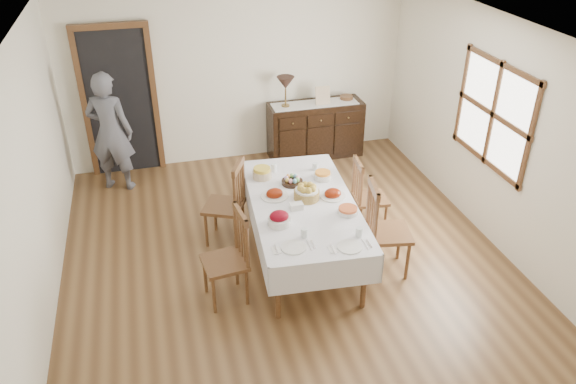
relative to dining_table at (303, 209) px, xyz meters
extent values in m
plane|color=brown|center=(-0.19, -0.17, -0.67)|extent=(6.00, 6.00, 0.00)
cube|color=white|center=(-0.19, -0.17, 1.93)|extent=(5.00, 6.00, 0.02)
cube|color=white|center=(-0.19, 2.83, 0.63)|extent=(5.00, 0.02, 2.60)
cube|color=white|center=(-2.69, -0.17, 0.63)|extent=(0.02, 6.00, 2.60)
cube|color=white|center=(2.31, -0.17, 0.63)|extent=(0.02, 6.00, 2.60)
cube|color=white|center=(2.30, 0.13, 0.83)|extent=(0.02, 1.30, 1.10)
cube|color=brown|center=(2.28, 0.13, 0.83)|extent=(0.03, 1.46, 1.26)
cube|color=black|center=(-1.89, 2.79, 0.38)|extent=(0.90, 0.06, 2.10)
cube|color=brown|center=(-1.89, 2.77, 0.38)|extent=(1.04, 0.08, 2.18)
cube|color=silver|center=(0.00, 0.00, 0.07)|extent=(1.24, 2.24, 0.04)
cylinder|color=brown|center=(-0.51, -0.90, -0.32)|extent=(0.06, 0.06, 0.70)
cylinder|color=brown|center=(0.37, -0.96, -0.32)|extent=(0.06, 0.06, 0.70)
cylinder|color=brown|center=(-0.37, 0.96, -0.32)|extent=(0.06, 0.06, 0.70)
cylinder|color=brown|center=(0.51, 0.90, -0.32)|extent=(0.06, 0.06, 0.70)
cube|color=silver|center=(-0.55, 0.04, -0.08)|extent=(0.19, 2.20, 0.33)
cube|color=silver|center=(0.55, -0.04, -0.08)|extent=(0.19, 2.20, 0.33)
cube|color=silver|center=(-0.08, -1.09, -0.08)|extent=(1.12, 0.10, 0.33)
cube|color=silver|center=(0.08, 1.09, -0.08)|extent=(1.12, 0.10, 0.33)
cube|color=brown|center=(-0.97, -0.48, -0.21)|extent=(0.48, 0.48, 0.04)
cylinder|color=brown|center=(-1.16, -0.32, -0.45)|extent=(0.04, 0.04, 0.44)
cylinder|color=brown|center=(-1.12, -0.67, -0.45)|extent=(0.04, 0.04, 0.44)
cylinder|color=brown|center=(-0.82, -0.28, -0.45)|extent=(0.04, 0.04, 0.44)
cylinder|color=brown|center=(-0.77, -0.63, -0.45)|extent=(0.04, 0.04, 0.44)
cylinder|color=brown|center=(-0.80, -0.27, 0.08)|extent=(0.04, 0.04, 0.57)
cylinder|color=brown|center=(-0.75, -0.63, 0.08)|extent=(0.04, 0.04, 0.57)
cube|color=brown|center=(-0.77, -0.45, 0.32)|extent=(0.09, 0.41, 0.08)
cylinder|color=brown|center=(-0.78, -0.36, 0.06)|extent=(0.02, 0.02, 0.47)
cylinder|color=brown|center=(-0.77, -0.45, 0.06)|extent=(0.02, 0.02, 0.47)
cylinder|color=brown|center=(-0.76, -0.54, 0.06)|extent=(0.02, 0.02, 0.47)
cube|color=brown|center=(-0.80, 0.59, -0.20)|extent=(0.59, 0.59, 0.04)
cylinder|color=brown|center=(-0.89, 0.83, -0.44)|extent=(0.04, 0.04, 0.45)
cylinder|color=brown|center=(-1.04, 0.51, -0.44)|extent=(0.04, 0.04, 0.45)
cylinder|color=brown|center=(-0.56, 0.68, -0.44)|extent=(0.04, 0.04, 0.45)
cylinder|color=brown|center=(-0.71, 0.36, -0.44)|extent=(0.04, 0.04, 0.45)
cylinder|color=brown|center=(-0.54, 0.68, 0.10)|extent=(0.04, 0.04, 0.59)
cylinder|color=brown|center=(-0.70, 0.34, 0.10)|extent=(0.04, 0.04, 0.59)
cube|color=brown|center=(-0.62, 0.51, 0.35)|extent=(0.22, 0.40, 0.08)
cylinder|color=brown|center=(-0.58, 0.60, 0.08)|extent=(0.02, 0.02, 0.48)
cylinder|color=brown|center=(-0.62, 0.51, 0.08)|extent=(0.02, 0.02, 0.48)
cylinder|color=brown|center=(-0.66, 0.42, 0.08)|extent=(0.02, 0.02, 0.48)
cube|color=brown|center=(0.85, -0.45, -0.18)|extent=(0.53, 0.53, 0.04)
cylinder|color=brown|center=(1.00, -0.66, -0.43)|extent=(0.04, 0.04, 0.47)
cylinder|color=brown|center=(1.06, -0.30, -0.43)|extent=(0.04, 0.04, 0.47)
cylinder|color=brown|center=(0.63, -0.60, -0.43)|extent=(0.04, 0.04, 0.47)
cylinder|color=brown|center=(0.70, -0.23, -0.43)|extent=(0.04, 0.04, 0.47)
cylinder|color=brown|center=(0.61, -0.60, 0.13)|extent=(0.04, 0.04, 0.61)
cylinder|color=brown|center=(0.68, -0.22, 0.13)|extent=(0.04, 0.04, 0.61)
cube|color=brown|center=(0.64, -0.41, 0.39)|extent=(0.12, 0.44, 0.09)
cylinder|color=brown|center=(0.63, -0.51, 0.11)|extent=(0.02, 0.02, 0.50)
cylinder|color=brown|center=(0.64, -0.41, 0.11)|extent=(0.02, 0.02, 0.50)
cylinder|color=brown|center=(0.66, -0.31, 0.11)|extent=(0.02, 0.02, 0.50)
cube|color=brown|center=(0.98, 0.39, -0.24)|extent=(0.43, 0.43, 0.04)
cylinder|color=brown|center=(1.12, 0.22, -0.47)|extent=(0.03, 0.03, 0.40)
cylinder|color=brown|center=(1.15, 0.54, -0.47)|extent=(0.03, 0.03, 0.40)
cylinder|color=brown|center=(0.80, 0.25, -0.47)|extent=(0.03, 0.03, 0.40)
cylinder|color=brown|center=(0.83, 0.57, -0.47)|extent=(0.03, 0.03, 0.40)
cylinder|color=brown|center=(0.78, 0.24, 0.02)|extent=(0.04, 0.04, 0.53)
cylinder|color=brown|center=(0.82, 0.58, 0.02)|extent=(0.04, 0.04, 0.53)
cube|color=brown|center=(0.80, 0.41, 0.24)|extent=(0.07, 0.38, 0.08)
cylinder|color=brown|center=(0.79, 0.33, 0.00)|extent=(0.02, 0.02, 0.43)
cylinder|color=brown|center=(0.80, 0.41, 0.00)|extent=(0.02, 0.02, 0.43)
cylinder|color=brown|center=(0.81, 0.50, 0.00)|extent=(0.02, 0.02, 0.43)
cube|color=black|center=(0.93, 2.55, -0.24)|extent=(1.44, 0.48, 0.86)
cube|color=black|center=(0.50, 2.30, 0.02)|extent=(0.40, 0.02, 0.17)
sphere|color=brown|center=(0.50, 2.28, 0.02)|extent=(0.03, 0.03, 0.03)
cube|color=black|center=(0.93, 2.30, 0.02)|extent=(0.40, 0.02, 0.17)
sphere|color=brown|center=(0.93, 2.28, 0.02)|extent=(0.03, 0.03, 0.03)
cube|color=black|center=(1.37, 2.30, 0.02)|extent=(0.40, 0.02, 0.17)
sphere|color=brown|center=(1.37, 2.28, 0.02)|extent=(0.03, 0.03, 0.03)
imported|color=#595B66|center=(-2.05, 2.28, 0.23)|extent=(0.65, 0.53, 1.80)
cylinder|color=olive|center=(0.06, 0.05, 0.14)|extent=(0.28, 0.28, 0.10)
cylinder|color=white|center=(0.06, 0.05, 0.20)|extent=(0.26, 0.26, 0.02)
sphere|color=#B39337|center=(0.13, 0.05, 0.23)|extent=(0.08, 0.08, 0.08)
sphere|color=#B39337|center=(0.11, 0.10, 0.23)|extent=(0.08, 0.08, 0.08)
sphere|color=#B39337|center=(0.06, 0.13, 0.23)|extent=(0.08, 0.08, 0.08)
sphere|color=#B39337|center=(0.01, 0.10, 0.23)|extent=(0.08, 0.08, 0.08)
sphere|color=#B39337|center=(-0.02, 0.05, 0.23)|extent=(0.08, 0.08, 0.08)
sphere|color=#B39337|center=(0.01, 0.00, 0.23)|extent=(0.08, 0.08, 0.08)
sphere|color=#B39337|center=(0.06, -0.02, 0.23)|extent=(0.08, 0.08, 0.08)
sphere|color=#B39337|center=(0.11, 0.00, 0.23)|extent=(0.08, 0.08, 0.08)
cylinder|color=black|center=(-0.01, 0.42, 0.11)|extent=(0.25, 0.25, 0.05)
ellipsoid|color=pink|center=(0.06, 0.42, 0.16)|extent=(0.05, 0.05, 0.06)
ellipsoid|color=#6DB8D6|center=(0.04, 0.46, 0.16)|extent=(0.05, 0.05, 0.06)
ellipsoid|color=#87CA69|center=(0.00, 0.48, 0.16)|extent=(0.05, 0.05, 0.06)
ellipsoid|color=orange|center=(-0.05, 0.48, 0.16)|extent=(0.05, 0.05, 0.06)
ellipsoid|color=#BB90DE|center=(-0.08, 0.44, 0.16)|extent=(0.05, 0.05, 0.06)
ellipsoid|color=#F7DD61|center=(-0.08, 0.40, 0.16)|extent=(0.05, 0.05, 0.06)
ellipsoid|color=pink|center=(-0.05, 0.36, 0.16)|extent=(0.05, 0.05, 0.06)
ellipsoid|color=#6DB8D6|center=(0.00, 0.35, 0.16)|extent=(0.05, 0.05, 0.06)
ellipsoid|color=#87CA69|center=(0.04, 0.37, 0.16)|extent=(0.05, 0.05, 0.06)
cylinder|color=silver|center=(-0.28, 0.19, 0.10)|extent=(0.31, 0.31, 0.02)
ellipsoid|color=#6F1904|center=(-0.28, 0.19, 0.13)|extent=(0.19, 0.16, 0.11)
cylinder|color=silver|center=(0.35, 0.03, 0.10)|extent=(0.29, 0.29, 0.02)
ellipsoid|color=#6F1904|center=(0.35, 0.03, 0.13)|extent=(0.19, 0.16, 0.11)
cylinder|color=silver|center=(-0.36, -0.37, 0.13)|extent=(0.24, 0.24, 0.07)
ellipsoid|color=maroon|center=(-0.36, -0.37, 0.19)|extent=(0.20, 0.17, 0.11)
cylinder|color=silver|center=(0.37, 0.45, 0.12)|extent=(0.21, 0.21, 0.06)
cylinder|color=orange|center=(0.37, 0.45, 0.17)|extent=(0.18, 0.18, 0.03)
cylinder|color=tan|center=(-0.32, 0.66, 0.14)|extent=(0.23, 0.23, 0.09)
cylinder|color=gold|center=(-0.32, 0.66, 0.20)|extent=(0.20, 0.20, 0.04)
cylinder|color=silver|center=(0.39, -0.35, 0.11)|extent=(0.21, 0.21, 0.04)
cylinder|color=#D25D2D|center=(0.39, -0.35, 0.15)|extent=(0.20, 0.20, 0.02)
cube|color=silver|center=(-0.11, -0.12, 0.13)|extent=(0.15, 0.10, 0.07)
cylinder|color=silver|center=(-0.33, -0.81, 0.10)|extent=(0.25, 0.25, 0.01)
cube|color=white|center=(-0.50, -0.81, 0.09)|extent=(0.09, 0.13, 0.01)
cube|color=silver|center=(-0.50, -0.81, 0.10)|extent=(0.03, 0.16, 0.01)
cube|color=silver|center=(-0.17, -0.81, 0.09)|extent=(0.03, 0.18, 0.01)
cube|color=silver|center=(-0.13, -0.81, 0.09)|extent=(0.03, 0.14, 0.01)
cylinder|color=silver|center=(-0.18, -0.66, 0.14)|extent=(0.07, 0.07, 0.10)
cylinder|color=silver|center=(0.20, -0.93, 0.10)|extent=(0.25, 0.25, 0.01)
cube|color=white|center=(0.03, -0.93, 0.09)|extent=(0.09, 0.13, 0.01)
cube|color=silver|center=(0.03, -0.93, 0.10)|extent=(0.03, 0.16, 0.01)
cube|color=silver|center=(0.36, -0.93, 0.09)|extent=(0.03, 0.18, 0.01)
cube|color=silver|center=(0.40, -0.93, 0.09)|extent=(0.03, 0.14, 0.01)
cylinder|color=silver|center=(0.35, -0.78, 0.14)|extent=(0.07, 0.07, 0.10)
cylinder|color=silver|center=(-0.14, 0.77, 0.14)|extent=(0.07, 0.07, 0.10)
cylinder|color=silver|center=(0.35, 0.68, 0.14)|extent=(0.07, 0.07, 0.09)
cube|color=white|center=(0.91, 2.51, 0.20)|extent=(1.30, 0.35, 0.01)
cylinder|color=brown|center=(0.46, 2.52, 0.21)|extent=(0.12, 0.12, 0.03)
cylinder|color=brown|center=(0.46, 2.52, 0.35)|extent=(0.02, 0.02, 0.25)
cone|color=#39251E|center=(0.46, 2.52, 0.57)|extent=(0.26, 0.26, 0.18)
cube|color=#C9B08E|center=(1.01, 2.47, 0.34)|extent=(0.22, 0.08, 0.28)
cylinder|color=brown|center=(1.43, 2.58, 0.23)|extent=(0.20, 0.20, 0.06)
camera|label=1|loc=(-1.50, -5.06, 3.27)|focal=35.00mm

